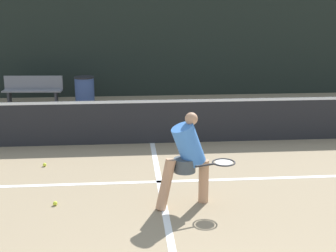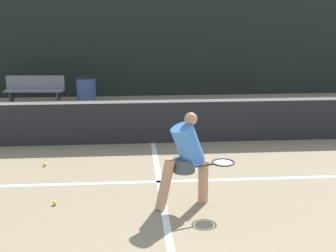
{
  "view_description": "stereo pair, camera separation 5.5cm",
  "coord_description": "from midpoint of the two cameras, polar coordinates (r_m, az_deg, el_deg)",
  "views": [
    {
      "loc": [
        -0.49,
        -2.25,
        2.89
      ],
      "look_at": [
        0.15,
        5.21,
        0.95
      ],
      "focal_mm": 50.0,
      "sensor_mm": 36.0,
      "label": 1
    },
    {
      "loc": [
        -0.44,
        -2.26,
        2.89
      ],
      "look_at": [
        0.15,
        5.21,
        0.95
      ],
      "focal_mm": 50.0,
      "sensor_mm": 36.0,
      "label": 2
    }
  ],
  "objects": [
    {
      "name": "court_center_mark",
      "position": [
        7.77,
        -0.76,
        -7.3
      ],
      "size": [
        0.1,
        4.96,
        0.01
      ],
      "primitive_type": "cube",
      "color": "white",
      "rests_on": "ground"
    },
    {
      "name": "tennis_ball_scattered_1",
      "position": [
        8.96,
        -14.58,
        -4.55
      ],
      "size": [
        0.07,
        0.07,
        0.07
      ],
      "primitive_type": "sphere",
      "color": "#D1E033",
      "rests_on": "ground"
    },
    {
      "name": "net",
      "position": [
        9.97,
        -1.71,
        0.73
      ],
      "size": [
        11.09,
        0.09,
        1.07
      ],
      "color": "slate",
      "rests_on": "ground"
    },
    {
      "name": "parked_car",
      "position": [
        17.68,
        -11.62,
        6.77
      ],
      "size": [
        1.77,
        4.03,
        1.4
      ],
      "color": "navy",
      "rests_on": "ground"
    },
    {
      "name": "tennis_ball_scattered_4",
      "position": [
        7.25,
        -13.41,
        -9.11
      ],
      "size": [
        0.07,
        0.07,
        0.07
      ],
      "primitive_type": "sphere",
      "color": "#D1E033",
      "rests_on": "ground"
    },
    {
      "name": "trash_bin",
      "position": [
        14.14,
        -9.82,
        4.28
      ],
      "size": [
        0.6,
        0.6,
        0.84
      ],
      "color": "#384C7F",
      "rests_on": "ground"
    },
    {
      "name": "court_service_line",
      "position": [
        7.94,
        -0.85,
        -6.79
      ],
      "size": [
        8.25,
        0.1,
        0.01
      ],
      "primitive_type": "cube",
      "color": "white",
      "rests_on": "ground"
    },
    {
      "name": "building_far",
      "position": [
        31.36,
        -3.78,
        14.28
      ],
      "size": [
        36.0,
        2.4,
        5.52
      ],
      "primitive_type": "cube",
      "color": "beige",
      "rests_on": "ground"
    },
    {
      "name": "fence_back",
      "position": [
        15.21,
        -2.79,
        9.76
      ],
      "size": [
        24.0,
        0.06,
        3.27
      ],
      "color": "black",
      "rests_on": "ground"
    },
    {
      "name": "courtside_bench",
      "position": [
        14.43,
        -15.82,
        4.34
      ],
      "size": [
        1.75,
        0.5,
        0.86
      ],
      "rotation": [
        0.0,
        0.0,
        -0.07
      ],
      "color": "slate",
      "rests_on": "ground"
    },
    {
      "name": "player_practicing",
      "position": [
        6.81,
        2.59,
        -3.77
      ],
      "size": [
        1.24,
        0.51,
        1.42
      ],
      "rotation": [
        0.0,
        0.0,
        0.33
      ],
      "color": "tan",
      "rests_on": "ground"
    }
  ]
}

